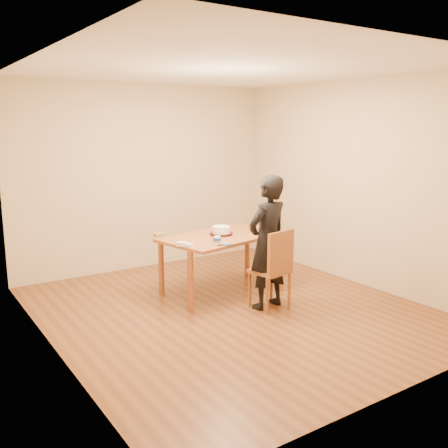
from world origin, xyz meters
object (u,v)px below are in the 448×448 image
dining_table (222,237)px  dining_chair (270,271)px  cake_plate (221,234)px  cake (221,230)px  person (268,242)px

dining_table → dining_chair: size_ratio=3.90×
dining_chair → cake_plate: bearing=88.0°
dining_chair → cake: 0.90m
dining_chair → person: size_ratio=0.25×
cake → dining_table: bearing=-112.5°
cake → dining_chair: bearing=-80.5°
person → cake: bearing=-89.5°
dining_chair → person: bearing=78.5°
dining_chair → person: person is taller
dining_table → cake_plate: 0.05m
dining_chair → person: 0.33m
dining_table → person: bearing=-90.3°
dining_table → dining_chair: dining_table is taller
dining_table → cake_plate: bearing=55.5°
dining_chair → cake_plate: (-0.14, 0.81, 0.31)m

